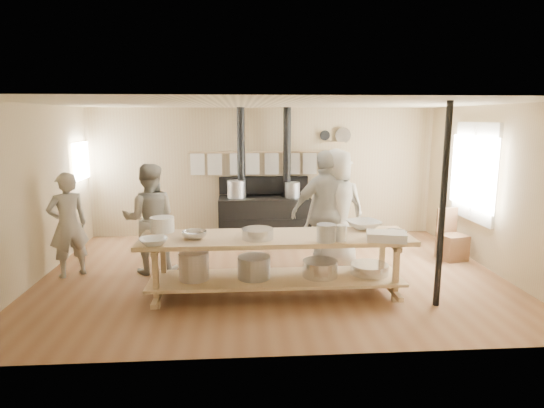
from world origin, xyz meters
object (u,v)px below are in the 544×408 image
at_px(cook_far_left, 68,225).
at_px(cook_center, 335,210).
at_px(cook_left, 150,219).
at_px(cook_right, 326,212).
at_px(stove, 264,213).
at_px(prep_table, 276,259).
at_px(cook_by_window, 336,196).
at_px(roasting_pan, 386,236).
at_px(chair, 452,244).

height_order(cook_far_left, cook_center, cook_center).
xyz_separation_m(cook_left, cook_right, (2.73, -0.15, 0.10)).
bearing_deg(stove, cook_right, -67.13).
bearing_deg(cook_right, prep_table, 36.86).
distance_m(stove, cook_center, 2.24).
xyz_separation_m(cook_center, cook_right, (-0.16, -0.09, -0.01)).
height_order(stove, cook_far_left, stove).
bearing_deg(cook_left, cook_right, 171.30).
height_order(cook_right, cook_by_window, cook_right).
relative_size(cook_far_left, cook_right, 0.84).
height_order(prep_table, cook_center, cook_center).
xyz_separation_m(cook_far_left, cook_center, (4.10, 0.02, 0.17)).
distance_m(stove, cook_left, 2.68).
bearing_deg(cook_right, cook_by_window, -117.99).
bearing_deg(prep_table, cook_left, 148.80).
xyz_separation_m(cook_left, cook_center, (2.89, -0.06, 0.11)).
xyz_separation_m(cook_far_left, cook_right, (3.94, -0.07, 0.16)).
bearing_deg(stove, cook_center, -62.31).
bearing_deg(prep_table, stove, 89.96).
height_order(prep_table, cook_by_window, cook_by_window).
relative_size(cook_right, cook_by_window, 1.08).
bearing_deg(cook_right, cook_far_left, -12.75).
bearing_deg(cook_center, stove, -68.31).
distance_m(cook_center, roasting_pan, 1.45).
distance_m(cook_by_window, roasting_pan, 3.18).
bearing_deg(roasting_pan, prep_table, 166.70).
distance_m(cook_left, chair, 5.07).
height_order(cook_left, chair, cook_left).
relative_size(cook_center, cook_by_window, 1.09).
height_order(stove, cook_center, stove).
bearing_deg(cook_by_window, cook_center, -62.81).
relative_size(cook_by_window, chair, 2.04).
distance_m(stove, cook_by_window, 1.46).
height_order(cook_far_left, roasting_pan, cook_far_left).
distance_m(stove, cook_right, 2.26).
relative_size(cook_right, roasting_pan, 3.89).
distance_m(cook_far_left, chair, 6.27).
distance_m(cook_left, cook_center, 2.90).
height_order(prep_table, cook_right, cook_right).
distance_m(stove, prep_table, 3.02).
relative_size(stove, roasting_pan, 5.29).
xyz_separation_m(prep_table, cook_right, (0.86, 0.98, 0.44)).
xyz_separation_m(stove, cook_left, (-1.87, -1.88, 0.34)).
bearing_deg(cook_center, cook_by_window, -108.16).
height_order(cook_center, roasting_pan, cook_center).
bearing_deg(cook_right, cook_center, -161.83).
bearing_deg(chair, cook_by_window, 128.42).
height_order(cook_far_left, cook_right, cook_right).
distance_m(cook_far_left, cook_left, 1.21).
bearing_deg(prep_table, cook_by_window, 63.73).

